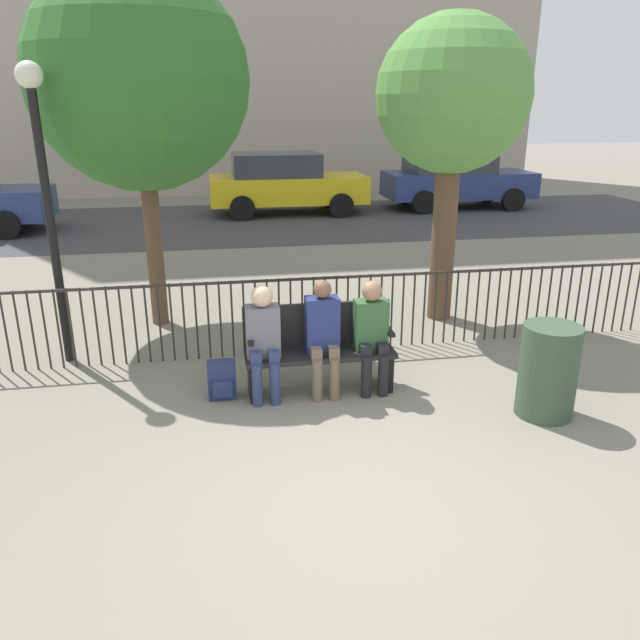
{
  "coord_description": "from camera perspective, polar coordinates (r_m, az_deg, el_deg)",
  "views": [
    {
      "loc": [
        -1.05,
        -3.96,
        2.92
      ],
      "look_at": [
        0.0,
        1.97,
        0.8
      ],
      "focal_mm": 35.0,
      "sensor_mm": 36.0,
      "label": 1
    }
  ],
  "objects": [
    {
      "name": "ground_plane",
      "position": [
        5.03,
        4.07,
        -16.13
      ],
      "size": [
        80.0,
        80.0,
        0.0
      ],
      "primitive_type": "plane",
      "color": "gray"
    },
    {
      "name": "seated_person_0",
      "position": [
        6.31,
        -5.2,
        -1.48
      ],
      "size": [
        0.34,
        0.39,
        1.2
      ],
      "color": "navy",
      "rests_on": "ground"
    },
    {
      "name": "parked_car_2",
      "position": [
        18.69,
        12.29,
        12.55
      ],
      "size": [
        4.2,
        1.94,
        1.62
      ],
      "color": "navy",
      "rests_on": "ground"
    },
    {
      "name": "trash_bin",
      "position": [
        6.42,
        20.13,
        -4.39
      ],
      "size": [
        0.55,
        0.55,
        0.92
      ],
      "color": "#384C38",
      "rests_on": "ground"
    },
    {
      "name": "fence_railing",
      "position": [
        7.51,
        -1.6,
        1.04
      ],
      "size": [
        9.01,
        0.03,
        0.95
      ],
      "color": "#2D2823",
      "rests_on": "ground"
    },
    {
      "name": "tree_0",
      "position": [
        8.51,
        -16.19,
        20.32
      ],
      "size": [
        2.72,
        2.72,
        4.54
      ],
      "color": "brown",
      "rests_on": "ground"
    },
    {
      "name": "street_surface",
      "position": [
        16.26,
        -6.23,
        8.91
      ],
      "size": [
        24.0,
        6.0,
        0.01
      ],
      "color": "#3D3D3F",
      "rests_on": "ground"
    },
    {
      "name": "seated_person_2",
      "position": [
        6.5,
        4.75,
        -0.95
      ],
      "size": [
        0.34,
        0.39,
        1.19
      ],
      "color": "black",
      "rests_on": "ground"
    },
    {
      "name": "park_bench",
      "position": [
        6.57,
        -0.12,
        -2.34
      ],
      "size": [
        1.57,
        0.45,
        0.92
      ],
      "color": "black",
      "rests_on": "ground"
    },
    {
      "name": "tree_1",
      "position": [
        8.62,
        12.04,
        19.13
      ],
      "size": [
        1.98,
        1.98,
        3.99
      ],
      "color": "brown",
      "rests_on": "ground"
    },
    {
      "name": "parked_car_0",
      "position": [
        17.31,
        -3.25,
        12.43
      ],
      "size": [
        4.2,
        1.94,
        1.62
      ],
      "color": "yellow",
      "rests_on": "ground"
    },
    {
      "name": "backpack",
      "position": [
        6.54,
        -8.96,
        -5.46
      ],
      "size": [
        0.29,
        0.2,
        0.41
      ],
      "color": "navy",
      "rests_on": "ground"
    },
    {
      "name": "lamp_post",
      "position": [
        7.52,
        -24.01,
        12.45
      ],
      "size": [
        0.28,
        0.28,
        3.32
      ],
      "color": "black",
      "rests_on": "ground"
    },
    {
      "name": "seated_person_1",
      "position": [
        6.39,
        0.27,
        -1.17
      ],
      "size": [
        0.34,
        0.39,
        1.23
      ],
      "color": "brown",
      "rests_on": "ground"
    }
  ]
}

